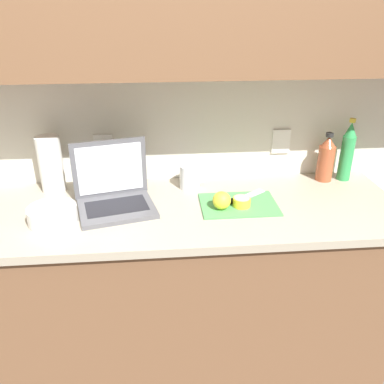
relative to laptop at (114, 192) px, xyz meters
name	(u,v)px	position (x,y,z in m)	size (l,w,h in m)	color
ground_plane	(155,358)	(0.14, -0.05, -0.95)	(12.00, 12.00, 0.00)	#564C47
wall_back	(140,38)	(0.14, 0.20, 0.61)	(5.20, 0.38, 2.60)	silver
counter_unit	(147,289)	(0.12, -0.05, -0.50)	(2.22, 0.64, 0.88)	brown
laptop	(114,192)	(0.00, 0.00, 0.00)	(0.37, 0.33, 0.27)	#515156
cutting_board	(239,205)	(0.54, -0.05, -0.06)	(0.33, 0.24, 0.01)	#4C9E51
knife	(233,201)	(0.52, -0.04, -0.05)	(0.25, 0.19, 0.02)	silver
lemon_half_cut	(242,202)	(0.55, -0.07, -0.04)	(0.08, 0.08, 0.04)	yellow
lemon_whole_beside	(222,200)	(0.46, -0.09, -0.02)	(0.08, 0.08, 0.08)	yellow
bottle_green_soda	(326,159)	(1.02, 0.18, 0.05)	(0.08, 0.08, 0.24)	#A34C2D
bottle_oil_tall	(347,152)	(1.12, 0.18, 0.08)	(0.06, 0.06, 0.31)	#2D934C
measuring_cup	(190,177)	(0.34, 0.15, -0.01)	(0.12, 0.10, 0.11)	silver
bowl_white	(53,215)	(-0.24, -0.13, -0.03)	(0.19, 0.19, 0.07)	white
paper_towel_roll	(51,164)	(-0.30, 0.18, 0.07)	(0.11, 0.11, 0.26)	white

